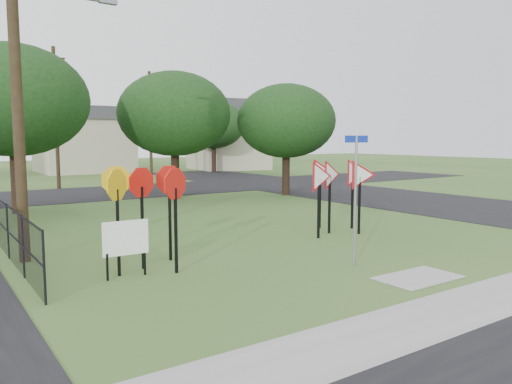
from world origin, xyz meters
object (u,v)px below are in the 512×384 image
yield_sign_cluster (337,178)px  info_board (126,240)px  stop_sign_cluster (144,193)px  street_name_sign (355,193)px

yield_sign_cluster → info_board: 8.20m
stop_sign_cluster → info_board: bearing=-140.2°
stop_sign_cluster → info_board: (-0.71, -0.59, -0.99)m
yield_sign_cluster → stop_sign_cluster: bearing=-173.4°
info_board → yield_sign_cluster: bearing=10.2°
stop_sign_cluster → info_board: stop_sign_cluster is taller
street_name_sign → info_board: bearing=157.2°
yield_sign_cluster → info_board: size_ratio=2.45×
street_name_sign → stop_sign_cluster: (-4.51, 2.79, 0.01)m
stop_sign_cluster → street_name_sign: bearing=-31.8°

